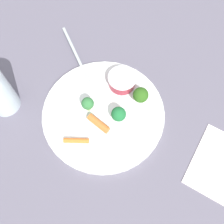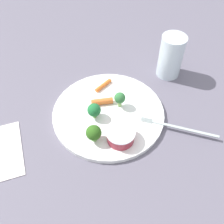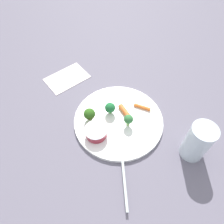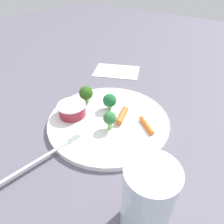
{
  "view_description": "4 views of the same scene",
  "coord_description": "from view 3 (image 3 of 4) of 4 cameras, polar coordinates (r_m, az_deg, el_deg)",
  "views": [
    {
      "loc": [
        0.11,
        0.21,
        0.55
      ],
      "look_at": [
        -0.01,
        0.01,
        0.02
      ],
      "focal_mm": 41.19,
      "sensor_mm": 36.0,
      "label": 1
    },
    {
      "loc": [
        -0.41,
        -0.07,
        0.51
      ],
      "look_at": [
        -0.01,
        -0.01,
        0.03
      ],
      "focal_mm": 41.43,
      "sensor_mm": 36.0,
      "label": 2
    },
    {
      "loc": [
        -0.1,
        -0.35,
        0.54
      ],
      "look_at": [
        -0.02,
        0.02,
        0.03
      ],
      "focal_mm": 32.89,
      "sensor_mm": 36.0,
      "label": 3
    },
    {
      "loc": [
        0.22,
        -0.28,
        0.31
      ],
      "look_at": [
        -0.0,
        0.02,
        0.02
      ],
      "focal_mm": 31.88,
      "sensor_mm": 36.0,
      "label": 4
    }
  ],
  "objects": [
    {
      "name": "ground_plane",
      "position": [
        0.65,
        1.8,
        -2.59
      ],
      "size": [
        2.4,
        2.4,
        0.0
      ],
      "primitive_type": "plane",
      "color": "slate"
    },
    {
      "name": "plate",
      "position": [
        0.65,
        1.81,
        -2.3
      ],
      "size": [
        0.28,
        0.28,
        0.01
      ],
      "primitive_type": "cylinder",
      "color": "white",
      "rests_on": "ground_plane"
    },
    {
      "name": "sauce_cup",
      "position": [
        0.6,
        -4.45,
        -5.54
      ],
      "size": [
        0.07,
        0.07,
        0.03
      ],
      "color": "maroon",
      "rests_on": "plate"
    },
    {
      "name": "broccoli_floret_0",
      "position": [
        0.61,
        4.59,
        -2.07
      ],
      "size": [
        0.03,
        0.03,
        0.04
      ],
      "color": "#8FC46A",
      "rests_on": "plate"
    },
    {
      "name": "broccoli_floret_1",
      "position": [
        0.64,
        -0.54,
        1.17
      ],
      "size": [
        0.03,
        0.03,
        0.04
      ],
      "color": "#80B661",
      "rests_on": "plate"
    },
    {
      "name": "broccoli_floret_2",
      "position": [
        0.63,
        -6.28,
        -0.59
      ],
      "size": [
        0.04,
        0.04,
        0.04
      ],
      "color": "#81BA63",
      "rests_on": "plate"
    },
    {
      "name": "carrot_stick_0",
      "position": [
        0.67,
        8.39,
        1.36
      ],
      "size": [
        0.05,
        0.04,
        0.01
      ],
      "primitive_type": "cylinder",
      "rotation": [
        1.57,
        0.0,
        0.97
      ],
      "color": "orange",
      "rests_on": "plate"
    },
    {
      "name": "carrot_stick_1",
      "position": [
        0.65,
        3.55,
        0.15
      ],
      "size": [
        0.03,
        0.06,
        0.02
      ],
      "primitive_type": "cylinder",
      "rotation": [
        1.57,
        0.0,
        0.3
      ],
      "color": "orange",
      "rests_on": "plate"
    },
    {
      "name": "fork",
      "position": [
        0.56,
        3.25,
        -16.52
      ],
      "size": [
        0.04,
        0.18,
        0.0
      ],
      "color": "#ABB8B6",
      "rests_on": "plate"
    },
    {
      "name": "drinking_glass",
      "position": [
        0.59,
        22.66,
        -7.68
      ],
      "size": [
        0.07,
        0.07,
        0.12
      ],
      "primitive_type": "cylinder",
      "color": "silver",
      "rests_on": "ground_plane"
    },
    {
      "name": "napkin",
      "position": [
        0.8,
        -12.41,
        9.25
      ],
      "size": [
        0.18,
        0.16,
        0.0
      ],
      "primitive_type": "cube",
      "rotation": [
        0.0,
        0.0,
        0.46
      ],
      "color": "white",
      "rests_on": "ground_plane"
    }
  ]
}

